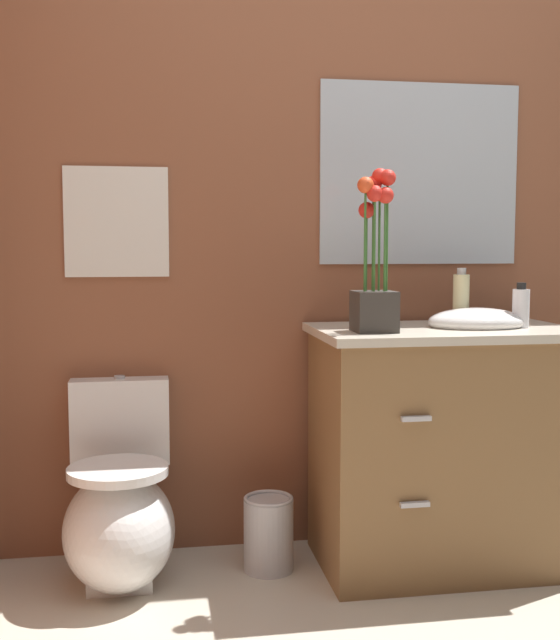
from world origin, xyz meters
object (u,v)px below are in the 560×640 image
(toilet, at_px, (119,514))
(trash_bin, at_px, (269,533))
(lotion_bottle, at_px, (521,307))
(flower_vase, at_px, (375,273))
(soap_bottle, at_px, (461,299))
(wall_poster, at_px, (117,222))
(vanity_cabinet, at_px, (443,443))
(wall_mirror, at_px, (420,174))

(toilet, distance_m, trash_bin, 0.54)
(toilet, distance_m, lotion_bottle, 1.60)
(trash_bin, bearing_deg, flower_vase, -20.52)
(soap_bottle, bearing_deg, flower_vase, -157.91)
(wall_poster, bearing_deg, trash_bin, -25.76)
(vanity_cabinet, distance_m, wall_poster, 1.45)
(vanity_cabinet, bearing_deg, toilet, 178.71)
(toilet, height_order, flower_vase, flower_vase)
(lotion_bottle, height_order, trash_bin, lotion_bottle)
(lotion_bottle, distance_m, wall_mirror, 0.66)
(toilet, height_order, soap_bottle, soap_bottle)
(soap_bottle, distance_m, wall_poster, 1.30)
(toilet, xyz_separation_m, soap_bottle, (1.25, 0.04, 0.73))
(wall_poster, height_order, wall_mirror, wall_mirror)
(vanity_cabinet, distance_m, wall_mirror, 1.04)
(wall_poster, bearing_deg, soap_bottle, -10.51)
(flower_vase, xyz_separation_m, lotion_bottle, (0.56, 0.05, -0.13))
(flower_vase, bearing_deg, wall_poster, 156.28)
(flower_vase, bearing_deg, trash_bin, 159.48)
(soap_bottle, distance_m, wall_mirror, 0.54)
(lotion_bottle, bearing_deg, toilet, 177.20)
(trash_bin, bearing_deg, toilet, -178.51)
(trash_bin, relative_size, wall_poster, 0.67)
(vanity_cabinet, xyz_separation_m, lotion_bottle, (0.27, -0.04, 0.50))
(toilet, relative_size, trash_bin, 2.54)
(soap_bottle, bearing_deg, toilet, -178.37)
(soap_bottle, bearing_deg, wall_mirror, 109.97)
(toilet, relative_size, wall_mirror, 0.86)
(flower_vase, bearing_deg, lotion_bottle, 4.76)
(lotion_bottle, bearing_deg, soap_bottle, 150.15)
(trash_bin, bearing_deg, vanity_cabinet, -3.57)
(vanity_cabinet, distance_m, soap_bottle, 0.53)
(flower_vase, distance_m, lotion_bottle, 0.58)
(flower_vase, xyz_separation_m, trash_bin, (-0.35, 0.13, -0.94))
(lotion_bottle, height_order, wall_poster, wall_poster)
(lotion_bottle, height_order, wall_mirror, wall_mirror)
(soap_bottle, bearing_deg, vanity_cabinet, -142.74)
(flower_vase, xyz_separation_m, soap_bottle, (0.38, 0.15, -0.10))
(lotion_bottle, bearing_deg, flower_vase, -175.24)
(wall_poster, bearing_deg, wall_mirror, 0.00)
(toilet, xyz_separation_m, trash_bin, (0.53, 0.01, -0.11))
(toilet, bearing_deg, flower_vase, -7.61)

